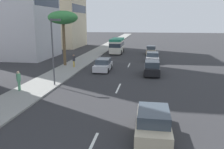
# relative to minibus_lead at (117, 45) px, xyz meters

# --- Properties ---
(ground_plane) EXTENTS (198.00, 198.00, 0.00)m
(ground_plane) POSITION_rel_minibus_lead_xyz_m (-8.32, -3.45, -1.61)
(ground_plane) COLOR #2D2D30
(sidewalk_right) EXTENTS (162.00, 3.63, 0.15)m
(sidewalk_right) POSITION_rel_minibus_lead_xyz_m (-8.32, 4.19, -1.54)
(sidewalk_right) COLOR gray
(sidewalk_right) RESTS_ON ground_plane
(lane_stripe_near) EXTENTS (3.20, 0.16, 0.01)m
(lane_stripe_near) POSITION_rel_minibus_lead_xyz_m (-35.20, -3.45, -1.61)
(lane_stripe_near) COLOR silver
(lane_stripe_near) RESTS_ON ground_plane
(lane_stripe_mid) EXTENTS (3.20, 0.16, 0.01)m
(lane_stripe_mid) POSITION_rel_minibus_lead_xyz_m (-24.44, -3.45, -1.61)
(lane_stripe_mid) COLOR silver
(lane_stripe_mid) RESTS_ON ground_plane
(lane_stripe_far) EXTENTS (3.20, 0.16, 0.01)m
(lane_stripe_far) POSITION_rel_minibus_lead_xyz_m (-12.39, -3.45, -1.61)
(lane_stripe_far) COLOR silver
(lane_stripe_far) RESTS_ON ground_plane
(minibus_lead) EXTENTS (6.42, 2.32, 2.94)m
(minibus_lead) POSITION_rel_minibus_lead_xyz_m (0.00, 0.00, 0.00)
(minibus_lead) COLOR silver
(minibus_lead) RESTS_ON ground_plane
(car_second) EXTENTS (4.34, 1.88, 1.54)m
(car_second) POSITION_rel_minibus_lead_xyz_m (-16.80, -0.49, -0.88)
(car_second) COLOR silver
(car_second) RESTS_ON ground_plane
(car_third) EXTENTS (4.15, 1.85, 1.67)m
(car_third) POSITION_rel_minibus_lead_xyz_m (-18.18, -6.64, -0.83)
(car_third) COLOR black
(car_third) RESTS_ON ground_plane
(car_fourth) EXTENTS (4.14, 1.86, 1.66)m
(car_fourth) POSITION_rel_minibus_lead_xyz_m (-0.44, -6.63, -0.83)
(car_fourth) COLOR beige
(car_fourth) RESTS_ON ground_plane
(car_fifth) EXTENTS (4.10, 1.93, 1.61)m
(car_fifth) POSITION_rel_minibus_lead_xyz_m (-9.53, -6.82, -0.85)
(car_fifth) COLOR silver
(car_fifth) RESTS_ON ground_plane
(car_sixth) EXTENTS (4.46, 1.90, 1.55)m
(car_sixth) POSITION_rel_minibus_lead_xyz_m (-33.33, -6.53, -0.88)
(car_sixth) COLOR beige
(car_sixth) RESTS_ON ground_plane
(pedestrian_near_lamp) EXTENTS (0.39, 0.37, 1.77)m
(pedestrian_near_lamp) POSITION_rel_minibus_lead_xyz_m (-27.03, 5.14, -0.48)
(pedestrian_near_lamp) COLOR #4C8C66
(pedestrian_near_lamp) RESTS_ON sidewalk_right
(pedestrian_mid_block) EXTENTS (0.37, 0.31, 1.71)m
(pedestrian_mid_block) POSITION_rel_minibus_lead_xyz_m (-15.81, 3.72, -0.52)
(pedestrian_mid_block) COLOR gold
(pedestrian_mid_block) RESTS_ON sidewalk_right
(palm_tree) EXTENTS (4.02, 4.02, 7.46)m
(palm_tree) POSITION_rel_minibus_lead_xyz_m (-14.59, 5.44, 4.99)
(palm_tree) COLOR brown
(palm_tree) RESTS_ON sidewalk_right
(street_lamp) EXTENTS (0.24, 0.97, 6.32)m
(street_lamp) POSITION_rel_minibus_lead_xyz_m (-24.77, 2.66, 2.47)
(street_lamp) COLOR #4C4C51
(street_lamp) RESTS_ON sidewalk_right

